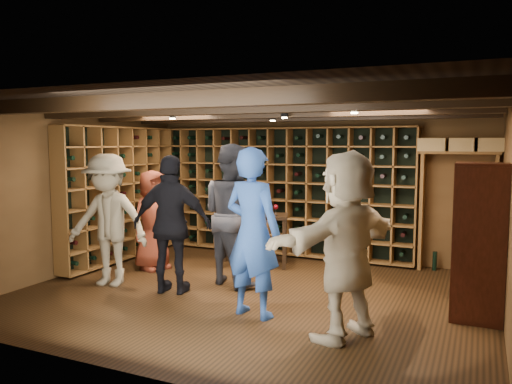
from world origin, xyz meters
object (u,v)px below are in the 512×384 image
at_px(guest_red_floral, 153,220).
at_px(man_blue_shirt, 253,233).
at_px(display_cabinet, 478,245).
at_px(guest_woman_black, 172,225).
at_px(guest_khaki, 108,220).
at_px(guest_beige, 346,245).
at_px(tasting_table, 253,220).
at_px(man_grey_suit, 233,214).

bearing_deg(guest_red_floral, man_blue_shirt, -100.76).
xyz_separation_m(display_cabinet, guest_red_floral, (-4.69, 0.38, -0.07)).
bearing_deg(guest_woman_black, guest_khaki, -9.46).
height_order(display_cabinet, guest_beige, guest_beige).
relative_size(display_cabinet, tasting_table, 1.42).
bearing_deg(guest_woman_black, man_blue_shirt, 152.33).
bearing_deg(guest_woman_black, man_grey_suit, -138.03).
distance_m(man_blue_shirt, guest_woman_black, 1.40).
bearing_deg(man_grey_suit, guest_khaki, 49.19).
height_order(man_grey_suit, guest_woman_black, man_grey_suit).
bearing_deg(man_blue_shirt, display_cabinet, -148.40).
relative_size(guest_woman_black, guest_beige, 0.95).
bearing_deg(guest_beige, guest_woman_black, -75.97).
bearing_deg(tasting_table, display_cabinet, -39.10).
relative_size(guest_woman_black, tasting_table, 1.49).
bearing_deg(display_cabinet, tasting_table, 159.83).
distance_m(guest_khaki, guest_beige, 3.55).
bearing_deg(guest_khaki, display_cabinet, -2.48).
relative_size(display_cabinet, guest_woman_black, 0.95).
relative_size(guest_woman_black, guest_khaki, 1.00).
height_order(man_grey_suit, guest_khaki, man_grey_suit).
bearing_deg(man_blue_shirt, tasting_table, -55.26).
distance_m(man_grey_suit, guest_khaki, 1.74).
bearing_deg(man_blue_shirt, guest_beige, -179.73).
bearing_deg(guest_khaki, guest_woman_black, -6.98).
distance_m(guest_red_floral, guest_beige, 3.78).
bearing_deg(tasting_table, guest_red_floral, -166.42).
height_order(guest_woman_black, guest_beige, guest_beige).
xyz_separation_m(display_cabinet, man_blue_shirt, (-2.36, -0.93, 0.12)).
height_order(man_grey_suit, guest_beige, man_grey_suit).
relative_size(man_blue_shirt, man_grey_suit, 0.98).
xyz_separation_m(guest_woman_black, guest_khaki, (-1.03, -0.05, 0.00)).
distance_m(guest_woman_black, guest_beige, 2.55).
relative_size(man_blue_shirt, guest_khaki, 1.06).
relative_size(man_blue_shirt, tasting_table, 1.58).
height_order(guest_red_floral, guest_woman_black, guest_woman_black).
xyz_separation_m(man_blue_shirt, man_grey_suit, (-0.82, 1.10, 0.02)).
bearing_deg(guest_khaki, tasting_table, 43.17).
relative_size(man_grey_suit, guest_woman_black, 1.08).
bearing_deg(man_grey_suit, guest_red_floral, 14.81).
relative_size(display_cabinet, guest_khaki, 0.95).
xyz_separation_m(display_cabinet, tasting_table, (-3.35, 1.23, -0.11)).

